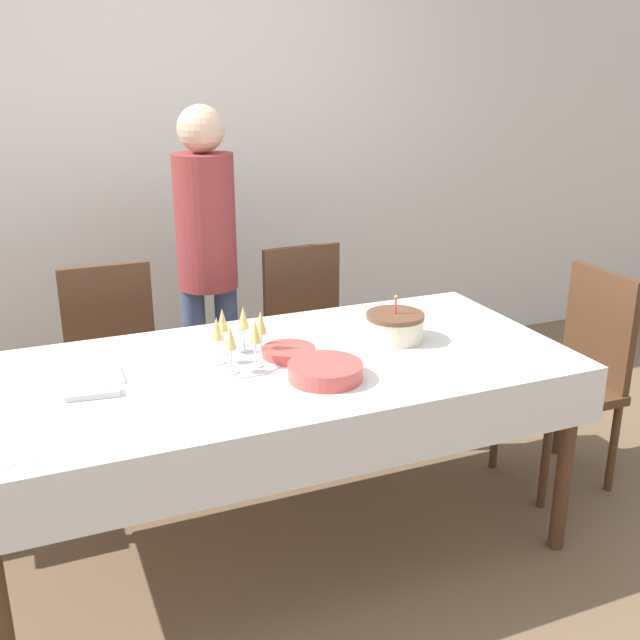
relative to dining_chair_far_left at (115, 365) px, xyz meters
name	(u,v)px	position (x,y,z in m)	size (l,w,h in m)	color
ground_plane	(281,544)	(0.47, -0.82, -0.53)	(12.00, 12.00, 0.00)	brown
wall_back	(165,149)	(0.47, 0.96, 0.82)	(8.00, 0.05, 2.70)	silver
dining_table	(278,388)	(0.47, -0.82, 0.15)	(2.13, 1.00, 0.77)	white
dining_chair_far_left	(115,365)	(0.00, 0.00, 0.00)	(0.42, 0.42, 0.96)	#51331E
dining_chair_far_right	(312,337)	(0.94, 0.00, 0.00)	(0.45, 0.45, 0.96)	#51331E
dining_chair_right_end	(576,369)	(1.86, -0.82, 0.00)	(0.43, 0.43, 0.96)	#51331E
birthday_cake	(395,327)	(0.97, -0.78, 0.30)	(0.22, 0.22, 0.18)	beige
champagne_tray	(239,340)	(0.35, -0.76, 0.33)	(0.32, 0.32, 0.18)	silver
plate_stack_main	(325,371)	(0.57, -1.02, 0.28)	(0.26, 0.26, 0.06)	#CC4C47
plate_stack_dessert	(289,352)	(0.53, -0.79, 0.27)	(0.20, 0.20, 0.03)	#CC4C47
cake_knife	(443,350)	(1.09, -0.95, 0.25)	(0.28, 0.14, 0.00)	silver
fork_pile	(92,394)	(-0.18, -0.87, 0.26)	(0.18, 0.08, 0.02)	silver
napkin_pile	(99,377)	(-0.14, -0.73, 0.26)	(0.15, 0.15, 0.01)	white
person_standing	(207,248)	(0.48, 0.17, 0.45)	(0.28, 0.28, 1.62)	#3F4C72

